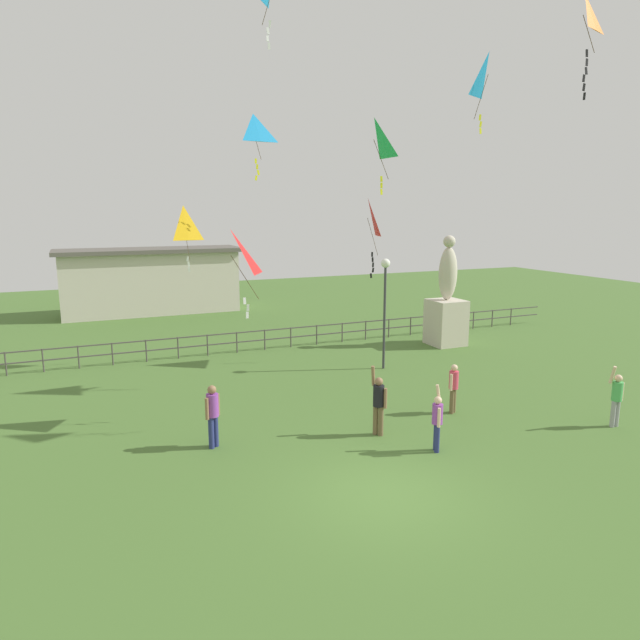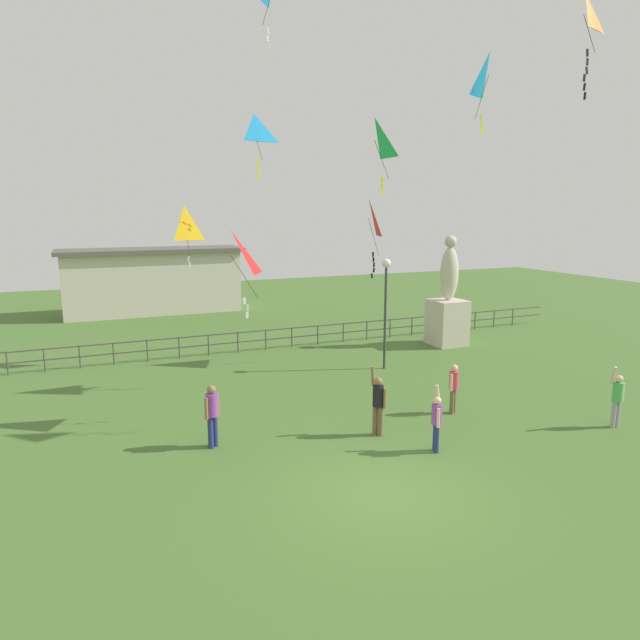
{
  "view_description": "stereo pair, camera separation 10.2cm",
  "coord_description": "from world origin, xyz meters",
  "px_view_note": "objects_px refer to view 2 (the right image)",
  "views": [
    {
      "loc": [
        -6.05,
        -10.21,
        6.29
      ],
      "look_at": [
        0.93,
        5.87,
        2.9
      ],
      "focal_mm": 31.76,
      "sensor_mm": 36.0,
      "label": 1
    },
    {
      "loc": [
        -5.96,
        -10.25,
        6.29
      ],
      "look_at": [
        0.93,
        5.87,
        2.9
      ],
      "focal_mm": 31.76,
      "sensor_mm": 36.0,
      "label": 2
    }
  ],
  "objects_px": {
    "person_2": "(617,397)",
    "person_4": "(437,419)",
    "lamppost": "(386,289)",
    "person_1": "(454,385)",
    "kite_6": "(369,220)",
    "kite_3": "(231,257)",
    "statue_monument": "(448,309)",
    "person_3": "(378,401)",
    "kite_8": "(584,20)",
    "person_0": "(212,412)",
    "kite_1": "(185,226)",
    "kite_5": "(254,133)",
    "kite_0": "(375,141)",
    "kite_7": "(489,76)"
  },
  "relations": [
    {
      "from": "person_4",
      "to": "kite_6",
      "type": "height_order",
      "value": "kite_6"
    },
    {
      "from": "statue_monument",
      "to": "person_3",
      "type": "relative_size",
      "value": 2.59
    },
    {
      "from": "person_2",
      "to": "kite_6",
      "type": "relative_size",
      "value": 0.58
    },
    {
      "from": "statue_monument",
      "to": "kite_1",
      "type": "xyz_separation_m",
      "value": [
        -11.75,
        2.01,
        3.95
      ]
    },
    {
      "from": "statue_monument",
      "to": "person_1",
      "type": "height_order",
      "value": "statue_monument"
    },
    {
      "from": "lamppost",
      "to": "kite_1",
      "type": "distance_m",
      "value": 8.63
    },
    {
      "from": "statue_monument",
      "to": "kite_0",
      "type": "relative_size",
      "value": 2.07
    },
    {
      "from": "kite_0",
      "to": "kite_7",
      "type": "height_order",
      "value": "kite_7"
    },
    {
      "from": "lamppost",
      "to": "kite_7",
      "type": "bearing_deg",
      "value": -53.63
    },
    {
      "from": "statue_monument",
      "to": "person_0",
      "type": "bearing_deg",
      "value": -149.95
    },
    {
      "from": "person_3",
      "to": "kite_1",
      "type": "relative_size",
      "value": 0.76
    },
    {
      "from": "person_0",
      "to": "kite_6",
      "type": "xyz_separation_m",
      "value": [
        8.05,
        6.41,
        4.92
      ]
    },
    {
      "from": "person_4",
      "to": "kite_8",
      "type": "xyz_separation_m",
      "value": [
        4.79,
        0.73,
        10.51
      ]
    },
    {
      "from": "kite_3",
      "to": "person_3",
      "type": "bearing_deg",
      "value": -41.14
    },
    {
      "from": "person_0",
      "to": "kite_6",
      "type": "bearing_deg",
      "value": 38.55
    },
    {
      "from": "kite_3",
      "to": "kite_1",
      "type": "bearing_deg",
      "value": 89.92
    },
    {
      "from": "kite_8",
      "to": "person_0",
      "type": "bearing_deg",
      "value": 169.53
    },
    {
      "from": "kite_0",
      "to": "kite_6",
      "type": "relative_size",
      "value": 0.77
    },
    {
      "from": "kite_3",
      "to": "kite_6",
      "type": "bearing_deg",
      "value": 33.02
    },
    {
      "from": "person_0",
      "to": "person_4",
      "type": "distance_m",
      "value": 5.97
    },
    {
      "from": "kite_3",
      "to": "kite_0",
      "type": "bearing_deg",
      "value": 14.88
    },
    {
      "from": "kite_3",
      "to": "person_2",
      "type": "bearing_deg",
      "value": -27.13
    },
    {
      "from": "person_3",
      "to": "statue_monument",
      "type": "bearing_deg",
      "value": 45.23
    },
    {
      "from": "person_0",
      "to": "person_1",
      "type": "relative_size",
      "value": 1.1
    },
    {
      "from": "kite_6",
      "to": "kite_3",
      "type": "bearing_deg",
      "value": -146.98
    },
    {
      "from": "statue_monument",
      "to": "kite_5",
      "type": "bearing_deg",
      "value": 173.07
    },
    {
      "from": "person_1",
      "to": "kite_6",
      "type": "xyz_separation_m",
      "value": [
        0.51,
        6.8,
        5.01
      ]
    },
    {
      "from": "person_2",
      "to": "person_4",
      "type": "height_order",
      "value": "person_2"
    },
    {
      "from": "person_4",
      "to": "kite_7",
      "type": "height_order",
      "value": "kite_7"
    },
    {
      "from": "person_2",
      "to": "kite_5",
      "type": "relative_size",
      "value": 0.74
    },
    {
      "from": "lamppost",
      "to": "person_1",
      "type": "distance_m",
      "value": 5.88
    },
    {
      "from": "kite_0",
      "to": "kite_5",
      "type": "xyz_separation_m",
      "value": [
        -2.69,
        5.18,
        0.75
      ]
    },
    {
      "from": "lamppost",
      "to": "person_4",
      "type": "relative_size",
      "value": 2.49
    },
    {
      "from": "person_4",
      "to": "statue_monument",
      "type": "bearing_deg",
      "value": 53.21
    },
    {
      "from": "person_3",
      "to": "kite_7",
      "type": "distance_m",
      "value": 11.74
    },
    {
      "from": "person_0",
      "to": "kite_5",
      "type": "relative_size",
      "value": 0.69
    },
    {
      "from": "kite_7",
      "to": "kite_5",
      "type": "bearing_deg",
      "value": 134.28
    },
    {
      "from": "person_0",
      "to": "kite_6",
      "type": "distance_m",
      "value": 11.4
    },
    {
      "from": "person_0",
      "to": "kite_7",
      "type": "height_order",
      "value": "kite_7"
    },
    {
      "from": "person_4",
      "to": "kite_5",
      "type": "bearing_deg",
      "value": 97.38
    },
    {
      "from": "statue_monument",
      "to": "kite_6",
      "type": "distance_m",
      "value": 6.49
    },
    {
      "from": "lamppost",
      "to": "person_2",
      "type": "xyz_separation_m",
      "value": [
        3.13,
        -8.23,
        -2.3
      ]
    },
    {
      "from": "kite_0",
      "to": "person_1",
      "type": "bearing_deg",
      "value": -76.2
    },
    {
      "from": "person_3",
      "to": "person_4",
      "type": "bearing_deg",
      "value": -61.44
    },
    {
      "from": "kite_1",
      "to": "kite_5",
      "type": "bearing_deg",
      "value": -18.25
    },
    {
      "from": "person_0",
      "to": "kite_8",
      "type": "relative_size",
      "value": 0.64
    },
    {
      "from": "person_2",
      "to": "person_4",
      "type": "distance_m",
      "value": 5.89
    },
    {
      "from": "kite_3",
      "to": "kite_6",
      "type": "xyz_separation_m",
      "value": [
        6.9,
        4.49,
        0.97
      ]
    },
    {
      "from": "person_1",
      "to": "kite_5",
      "type": "bearing_deg",
      "value": 112.0
    },
    {
      "from": "person_3",
      "to": "person_2",
      "type": "bearing_deg",
      "value": -18.38
    }
  ]
}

